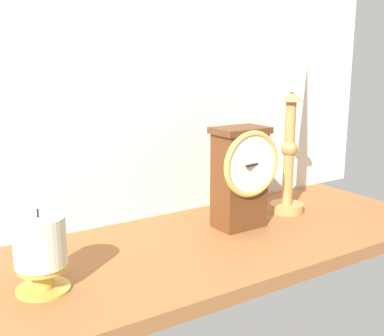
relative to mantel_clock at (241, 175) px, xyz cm
name	(u,v)px	position (x,y,z in cm)	size (l,w,h in cm)	color
ground_plane	(198,249)	(-11.47, -2.42, -11.73)	(100.00, 36.00, 2.40)	brown
back_wall	(146,58)	(-11.47, 16.08, 21.97)	(120.00, 2.00, 65.00)	silver
mantel_clock	(241,175)	(0.00, 0.00, 0.00)	(12.69, 8.41, 19.72)	#582F16
candlestick_tall_left	(290,134)	(14.53, 2.17, 6.51)	(7.24, 7.24, 47.28)	#B78348
pillar_candle_front	(41,250)	(-40.26, -5.27, -4.40)	(7.77, 7.77, 12.19)	gold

